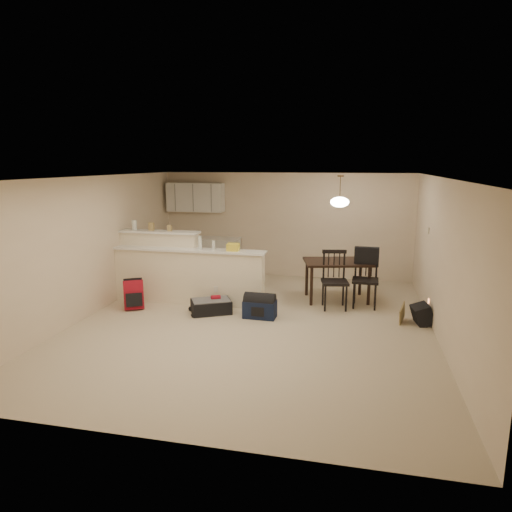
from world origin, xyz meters
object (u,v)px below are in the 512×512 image
(pendant_lamp, at_px, (340,202))
(red_backpack, at_px, (134,295))
(dining_table, at_px, (337,266))
(black_daypack, at_px, (422,315))
(dining_chair_near, at_px, (335,280))
(navy_duffel, at_px, (260,309))
(suitcase, at_px, (211,307))
(dining_chair_far, at_px, (365,279))

(pendant_lamp, bearing_deg, red_backpack, -159.41)
(dining_table, bearing_deg, black_daypack, -50.23)
(dining_chair_near, bearing_deg, navy_duffel, -157.90)
(dining_chair_near, distance_m, black_daypack, 1.66)
(red_backpack, height_order, black_daypack, red_backpack)
(pendant_lamp, distance_m, black_daypack, 2.62)
(dining_table, bearing_deg, red_backpack, -173.17)
(red_backpack, bearing_deg, suitcase, -26.54)
(suitcase, relative_size, red_backpack, 1.30)
(pendant_lamp, distance_m, navy_duffel, 2.64)
(navy_duffel, bearing_deg, dining_table, 49.02)
(pendant_lamp, height_order, navy_duffel, pendant_lamp)
(suitcase, distance_m, navy_duffel, 0.94)
(suitcase, xyz_separation_m, red_backpack, (-1.52, -0.07, 0.15))
(red_backpack, bearing_deg, pendant_lamp, -8.69)
(dining_table, xyz_separation_m, dining_chair_far, (0.55, -0.34, -0.15))
(suitcase, xyz_separation_m, navy_duffel, (0.93, -0.06, 0.04))
(dining_chair_far, relative_size, black_daypack, 2.92)
(dining_chair_near, height_order, dining_chair_far, dining_chair_far)
(dining_chair_far, bearing_deg, red_backpack, -164.13)
(pendant_lamp, distance_m, suitcase, 3.19)
(dining_chair_far, relative_size, red_backpack, 2.04)
(dining_chair_near, relative_size, red_backpack, 2.02)
(black_daypack, bearing_deg, pendant_lamp, 43.94)
(dining_table, height_order, navy_duffel, dining_table)
(pendant_lamp, xyz_separation_m, black_daypack, (1.51, -1.12, -1.82))
(dining_chair_near, relative_size, dining_chair_far, 0.99)
(pendant_lamp, xyz_separation_m, red_backpack, (-3.74, -1.41, -1.72))
(pendant_lamp, relative_size, navy_duffel, 1.07)
(suitcase, distance_m, black_daypack, 3.74)
(suitcase, relative_size, black_daypack, 1.87)
(suitcase, bearing_deg, dining_table, 3.42)
(dining_chair_near, height_order, suitcase, dining_chair_near)
(dining_table, distance_m, navy_duffel, 1.98)
(dining_table, bearing_deg, suitcase, -162.83)
(suitcase, height_order, black_daypack, black_daypack)
(red_backpack, relative_size, navy_duffel, 0.95)
(suitcase, bearing_deg, navy_duffel, -31.19)
(black_daypack, bearing_deg, red_backpack, 83.56)
(pendant_lamp, bearing_deg, black_daypack, -36.47)
(dining_chair_far, height_order, navy_duffel, dining_chair_far)
(dining_table, xyz_separation_m, suitcase, (-2.22, -1.33, -0.59))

